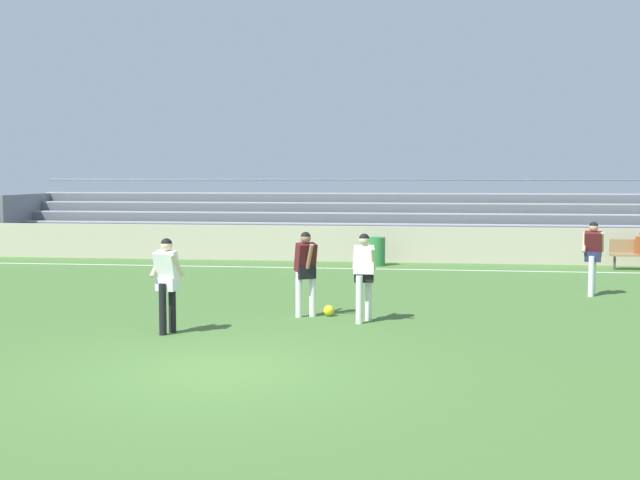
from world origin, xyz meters
The scene contains 10 objects.
ground_plane centered at (0.00, 0.00, 0.00)m, with size 160.00×160.00×0.00m, color #477033.
field_line_sideline centered at (0.00, 12.69, 0.00)m, with size 44.00×0.12×0.01m, color white.
sideline_wall centered at (0.00, 14.63, 0.58)m, with size 48.00×0.16×1.16m, color beige.
bleacher_stand centered at (-0.25, 17.73, 1.14)m, with size 24.22×4.15×2.67m.
trash_bin centered at (1.44, 13.60, 0.45)m, with size 0.50×0.50×0.89m, color #2D7F3D.
player_white_deep_cover centered at (1.76, 4.07, 1.01)m, with size 0.44×0.60×1.70m.
player_dark_wide_left centered at (0.58, 4.49, 1.01)m, with size 0.49×0.61×1.69m.
player_white_overlapping centered at (-1.60, 2.51, 1.01)m, with size 0.56×0.46×1.70m.
player_dark_on_ball centered at (6.78, 8.08, 1.03)m, with size 0.54×0.45×1.73m.
soccer_ball centered at (1.02, 4.63, 0.11)m, with size 0.22×0.22×0.22m, color yellow.
Camera 1 is at (2.89, -10.75, 2.79)m, focal length 44.12 mm.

